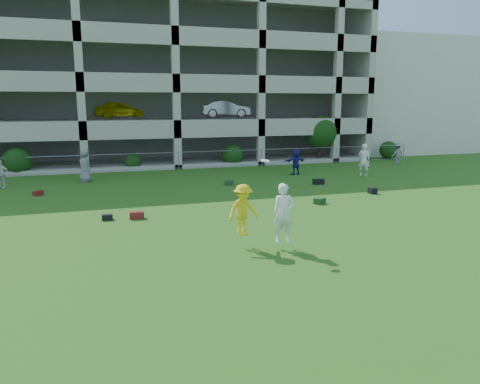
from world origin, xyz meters
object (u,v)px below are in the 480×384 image
object	(u,v)px
stucco_building	(392,97)
bystander_e	(364,160)
crate_d	(373,191)
frisbee_contest	(257,211)
bystander_f	(397,154)
parking_garage	(158,83)
bystander_b	(1,174)
bystander_c	(85,165)
bystander_d	(296,162)

from	to	relation	value
stucco_building	bystander_e	world-z (taller)	stucco_building
crate_d	frisbee_contest	world-z (taller)	frisbee_contest
bystander_f	parking_garage	world-z (taller)	parking_garage
bystander_b	bystander_c	xyz separation A→B (m)	(4.21, 0.82, 0.21)
frisbee_contest	parking_garage	world-z (taller)	parking_garage
frisbee_contest	bystander_b	bearing A→B (deg)	124.13
bystander_c	bystander_e	xyz separation A→B (m)	(16.24, -3.03, 0.03)
crate_d	parking_garage	bearing A→B (deg)	110.64
bystander_e	frisbee_contest	size ratio (longest dim) A/B	0.78
stucco_building	crate_d	distance (m)	26.07
crate_d	bystander_e	bearing A→B (deg)	62.02
bystander_b	crate_d	world-z (taller)	bystander_b
bystander_d	stucco_building	bearing A→B (deg)	-150.11
parking_garage	bystander_f	bearing A→B (deg)	-35.20
crate_d	parking_garage	xyz separation A→B (m)	(-7.60, 20.17, 5.86)
bystander_c	bystander_d	distance (m)	12.59
bystander_d	frisbee_contest	size ratio (longest dim) A/B	0.63
bystander_e	bystander_c	bearing A→B (deg)	39.93
bystander_d	frisbee_contest	distance (m)	15.32
parking_garage	bystander_b	bearing A→B (deg)	-128.18
bystander_b	bystander_d	size ratio (longest dim) A/B	0.95
bystander_c	parking_garage	bearing A→B (deg)	148.42
bystander_f	frisbee_contest	size ratio (longest dim) A/B	0.62
bystander_e	parking_garage	world-z (taller)	parking_garage
stucco_building	bystander_b	world-z (taller)	stucco_building
bystander_d	bystander_f	bearing A→B (deg)	-175.82
bystander_e	bystander_b	bearing A→B (deg)	44.34
bystander_d	bystander_e	size ratio (longest dim) A/B	0.80
bystander_c	parking_garage	size ratio (longest dim) A/B	0.06
bystander_d	parking_garage	world-z (taller)	parking_garage
stucco_building	bystander_f	world-z (taller)	stucco_building
stucco_building	bystander_c	bearing A→B (deg)	-156.77
stucco_building	frisbee_contest	distance (m)	36.25
bystander_c	bystander_e	world-z (taller)	bystander_e
bystander_d	parking_garage	bearing A→B (deg)	-73.52
bystander_d	bystander_f	world-z (taller)	bystander_d
bystander_f	crate_d	world-z (taller)	bystander_f
stucco_building	bystander_e	xyz separation A→B (m)	(-12.75, -15.47, -4.00)
stucco_building	crate_d	world-z (taller)	stucco_building
stucco_building	crate_d	size ratio (longest dim) A/B	45.71
frisbee_contest	bystander_c	bearing A→B (deg)	109.32
crate_d	bystander_f	bearing A→B (deg)	48.49
bystander_e	crate_d	distance (m)	5.72
bystander_b	parking_garage	xyz separation A→B (m)	(10.19, 12.96, 5.25)
bystander_e	bystander_f	distance (m)	6.81
stucco_building	crate_d	bearing A→B (deg)	-126.96
bystander_c	frisbee_contest	distance (m)	15.42
crate_d	parking_garage	size ratio (longest dim) A/B	0.01
bystander_b	bystander_e	size ratio (longest dim) A/B	0.76
bystander_b	frisbee_contest	distance (m)	16.60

